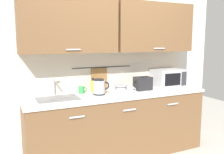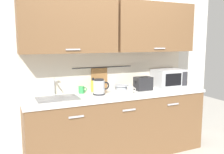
{
  "view_description": "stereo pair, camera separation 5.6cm",
  "coord_description": "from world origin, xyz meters",
  "px_view_note": "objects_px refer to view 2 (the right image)",
  "views": [
    {
      "loc": [
        -1.48,
        -2.61,
        1.59
      ],
      "look_at": [
        -0.08,
        0.33,
        1.12
      ],
      "focal_mm": 39.02,
      "sensor_mm": 36.0,
      "label": 1
    },
    {
      "loc": [
        -1.43,
        -2.63,
        1.59
      ],
      "look_at": [
        -0.08,
        0.33,
        1.12
      ],
      "focal_mm": 39.02,
      "sensor_mm": 36.0,
      "label": 2
    }
  ],
  "objects_px": {
    "mixing_bowl": "(121,87)",
    "electric_kettle": "(99,87)",
    "toaster": "(143,83)",
    "dish_soap_bottle": "(93,86)",
    "mug_near_sink": "(82,90)",
    "microwave": "(168,78)",
    "mug_by_kettle": "(131,90)"
  },
  "relations": [
    {
      "from": "mixing_bowl",
      "to": "electric_kettle",
      "type": "bearing_deg",
      "value": -160.19
    },
    {
      "from": "toaster",
      "to": "electric_kettle",
      "type": "bearing_deg",
      "value": -178.1
    },
    {
      "from": "dish_soap_bottle",
      "to": "toaster",
      "type": "relative_size",
      "value": 0.77
    },
    {
      "from": "electric_kettle",
      "to": "mug_near_sink",
      "type": "bearing_deg",
      "value": 136.89
    },
    {
      "from": "electric_kettle",
      "to": "microwave",
      "type": "bearing_deg",
      "value": 4.73
    },
    {
      "from": "microwave",
      "to": "toaster",
      "type": "distance_m",
      "value": 0.51
    },
    {
      "from": "toaster",
      "to": "mug_near_sink",
      "type": "bearing_deg",
      "value": 170.03
    },
    {
      "from": "mug_by_kettle",
      "to": "dish_soap_bottle",
      "type": "bearing_deg",
      "value": 143.34
    },
    {
      "from": "mug_near_sink",
      "to": "electric_kettle",
      "type": "bearing_deg",
      "value": -43.11
    },
    {
      "from": "microwave",
      "to": "dish_soap_bottle",
      "type": "relative_size",
      "value": 2.35
    },
    {
      "from": "mug_near_sink",
      "to": "toaster",
      "type": "distance_m",
      "value": 0.89
    },
    {
      "from": "microwave",
      "to": "mug_near_sink",
      "type": "xyz_separation_m",
      "value": [
        -1.38,
        0.08,
        -0.09
      ]
    },
    {
      "from": "toaster",
      "to": "microwave",
      "type": "bearing_deg",
      "value": 8.57
    },
    {
      "from": "electric_kettle",
      "to": "mixing_bowl",
      "type": "relative_size",
      "value": 1.06
    },
    {
      "from": "electric_kettle",
      "to": "mug_by_kettle",
      "type": "distance_m",
      "value": 0.43
    },
    {
      "from": "mug_near_sink",
      "to": "mixing_bowl",
      "type": "xyz_separation_m",
      "value": [
        0.58,
        -0.04,
        -0.0
      ]
    },
    {
      "from": "electric_kettle",
      "to": "dish_soap_bottle",
      "type": "bearing_deg",
      "value": 94.22
    },
    {
      "from": "mug_near_sink",
      "to": "mug_by_kettle",
      "type": "xyz_separation_m",
      "value": [
        0.6,
        -0.29,
        0.0
      ]
    },
    {
      "from": "electric_kettle",
      "to": "mixing_bowl",
      "type": "xyz_separation_m",
      "value": [
        0.39,
        0.14,
        -0.06
      ]
    },
    {
      "from": "toaster",
      "to": "mug_by_kettle",
      "type": "height_order",
      "value": "toaster"
    },
    {
      "from": "dish_soap_bottle",
      "to": "mug_near_sink",
      "type": "relative_size",
      "value": 1.63
    },
    {
      "from": "electric_kettle",
      "to": "mug_near_sink",
      "type": "xyz_separation_m",
      "value": [
        -0.19,
        0.18,
        -0.05
      ]
    },
    {
      "from": "mug_near_sink",
      "to": "mug_by_kettle",
      "type": "distance_m",
      "value": 0.67
    },
    {
      "from": "mug_by_kettle",
      "to": "mug_near_sink",
      "type": "bearing_deg",
      "value": 153.99
    },
    {
      "from": "dish_soap_bottle",
      "to": "toaster",
      "type": "bearing_deg",
      "value": -14.21
    },
    {
      "from": "electric_kettle",
      "to": "mixing_bowl",
      "type": "bearing_deg",
      "value": 19.81
    },
    {
      "from": "dish_soap_bottle",
      "to": "mixing_bowl",
      "type": "relative_size",
      "value": 0.92
    },
    {
      "from": "mug_near_sink",
      "to": "toaster",
      "type": "relative_size",
      "value": 0.47
    },
    {
      "from": "mixing_bowl",
      "to": "mug_by_kettle",
      "type": "relative_size",
      "value": 1.78
    },
    {
      "from": "electric_kettle",
      "to": "dish_soap_bottle",
      "type": "distance_m",
      "value": 0.2
    },
    {
      "from": "electric_kettle",
      "to": "mug_near_sink",
      "type": "distance_m",
      "value": 0.26
    },
    {
      "from": "electric_kettle",
      "to": "mug_near_sink",
      "type": "height_order",
      "value": "electric_kettle"
    }
  ]
}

